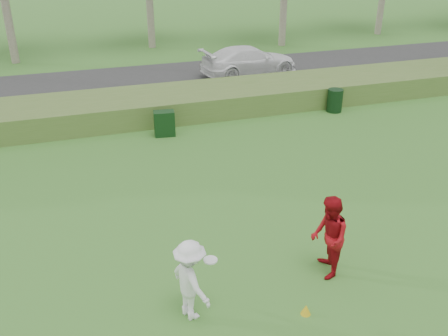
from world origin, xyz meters
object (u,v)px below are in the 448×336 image
object	(u,v)px
trash_bin	(335,100)
car_right	(249,61)
player_white	(191,280)
utility_cabinet	(164,124)
player_red	(329,237)
cone_yellow	(306,310)

from	to	relation	value
trash_bin	car_right	bearing A→B (deg)	102.78
player_white	utility_cabinet	xyz separation A→B (m)	(1.48, 9.36, -0.39)
player_white	car_right	world-z (taller)	player_white
player_red	utility_cabinet	size ratio (longest dim) A/B	2.04
utility_cabinet	cone_yellow	bearing A→B (deg)	-79.05
player_red	trash_bin	world-z (taller)	player_red
cone_yellow	utility_cabinet	distance (m)	10.07
player_white	trash_bin	world-z (taller)	player_white
cone_yellow	car_right	bearing A→B (deg)	72.85
player_white	car_right	xyz separation A→B (m)	(7.26, 15.93, -0.07)
cone_yellow	trash_bin	distance (m)	12.32
player_white	utility_cabinet	size ratio (longest dim) A/B	1.84
cone_yellow	trash_bin	bearing A→B (deg)	57.99
cone_yellow	utility_cabinet	bearing A→B (deg)	93.72
car_right	player_red	bearing A→B (deg)	159.04
utility_cabinet	car_right	size ratio (longest dim) A/B	0.19
player_red	utility_cabinet	world-z (taller)	player_red
player_white	car_right	distance (m)	17.51
trash_bin	cone_yellow	bearing A→B (deg)	-122.01
player_red	cone_yellow	world-z (taller)	player_red
player_red	cone_yellow	xyz separation A→B (m)	(-0.99, -1.03, -0.83)
player_white	utility_cabinet	bearing A→B (deg)	-28.10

